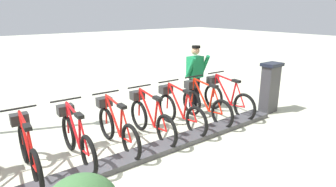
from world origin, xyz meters
The scene contains 11 objects.
ground_plane centered at (0.00, 0.00, 0.00)m, with size 60.00×60.00×0.00m, color beige.
dock_rail_base centered at (0.00, 0.00, 0.05)m, with size 0.44×7.72×0.10m, color #47474C.
payment_kiosk centered at (0.05, -4.25, 0.67)m, with size 0.36×0.52×1.28m.
bike_docked_0 centered at (0.62, -3.26, 0.43)m, with size 1.72×0.54×1.02m.
bike_docked_1 centered at (0.62, -2.49, 0.43)m, with size 1.72×0.54×1.02m.
bike_docked_2 centered at (0.62, -1.72, 0.43)m, with size 1.72×0.54×1.02m.
bike_docked_3 centered at (0.62, -0.96, 0.43)m, with size 1.72×0.54×1.02m.
bike_docked_4 centered at (0.62, -0.19, 0.43)m, with size 1.72×0.54×1.02m.
bike_docked_5 centered at (0.62, 0.58, 0.43)m, with size 1.72×0.54×1.02m.
bike_docked_6 centered at (0.62, 1.35, 0.43)m, with size 1.72×0.54×1.02m.
worker_near_rack centered at (1.50, -2.99, 0.91)m, with size 0.47×0.63×1.66m.
Camera 1 is at (-3.94, 2.06, 2.53)m, focal length 30.52 mm.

